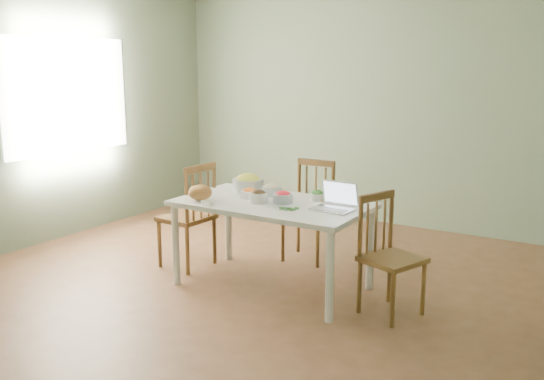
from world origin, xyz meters
The scene contains 19 objects.
floor centered at (0.00, 0.00, 0.00)m, with size 5.00×5.00×0.00m, color #553420.
wall_back centered at (0.00, 2.50, 1.35)m, with size 5.00×0.00×2.70m, color slate.
wall_left centered at (-2.50, 0.00, 1.35)m, with size 0.00×5.00×2.70m, color slate.
window_left centered at (-2.48, 0.30, 1.50)m, with size 0.04×1.60×1.20m, color white.
dining_table centered at (0.18, 0.07, 0.36)m, with size 1.55×0.87×0.73m, color white, non-canonical shape.
chair_far centered at (0.10, 0.85, 0.47)m, with size 0.41×0.39×0.94m, color #56371D, non-canonical shape.
chair_left centered at (-0.76, 0.12, 0.48)m, with size 0.43×0.41×0.96m, color #56371D, non-canonical shape.
chair_right centered at (1.22, 0.07, 0.45)m, with size 0.40×0.38×0.90m, color #56371D, non-canonical shape.
bread_boule centered at (-0.36, -0.17, 0.79)m, with size 0.20×0.20×0.13m, color #AB6B37.
butter_stick centered at (-0.20, -0.29, 0.74)m, with size 0.12×0.03×0.03m, color silver.
bowl_squash centered at (-0.20, 0.30, 0.81)m, with size 0.27×0.27×0.16m, color gold, non-canonical shape.
bowl_carrot centered at (-0.06, 0.10, 0.77)m, with size 0.15×0.15×0.08m, color orange, non-canonical shape.
bowl_onion centered at (0.05, 0.28, 0.78)m, with size 0.18×0.18×0.10m, color beige, non-canonical shape.
bowl_mushroom centered at (0.09, 0.01, 0.78)m, with size 0.15×0.15×0.10m, color black, non-canonical shape.
bowl_redpep centered at (0.27, 0.10, 0.77)m, with size 0.16×0.16×0.10m, color red, non-canonical shape.
bowl_broccoli centered at (0.46, 0.33, 0.77)m, with size 0.13×0.13×0.08m, color #31662A, non-canonical shape.
flatbread centered at (0.55, 0.39, 0.74)m, with size 0.22×0.22×0.02m, color beige.
basil_bunch centered at (0.41, -0.06, 0.74)m, with size 0.19×0.19×0.02m, color #2A531F, non-canonical shape.
laptop centered at (0.72, 0.08, 0.83)m, with size 0.31×0.26×0.21m, color silver, non-canonical shape.
Camera 1 is at (2.63, -3.89, 1.83)m, focal length 38.83 mm.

